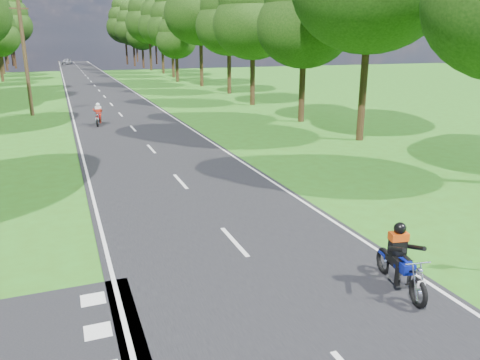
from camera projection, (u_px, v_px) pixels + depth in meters
name	position (u px, v px, depth m)	size (l,w,h in m)	color
ground	(264.00, 276.00, 10.88)	(160.00, 160.00, 0.00)	#2F6316
main_road	(95.00, 86.00, 55.59)	(7.00, 140.00, 0.02)	black
road_markings	(95.00, 87.00, 53.86)	(7.40, 140.00, 0.01)	silver
treeline	(94.00, 16.00, 62.71)	(40.00, 115.35, 14.78)	black
telegraph_pole	(25.00, 57.00, 32.69)	(1.20, 0.26, 8.00)	#382616
rider_near_blue	(402.00, 258.00, 10.07)	(0.59, 1.78, 1.48)	#0E1D9C
rider_far_red	(98.00, 114.00, 29.71)	(0.56, 1.69, 1.40)	#B80E0F
distant_car	(66.00, 62.00, 102.45)	(1.50, 3.72, 1.27)	#B1B4B9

